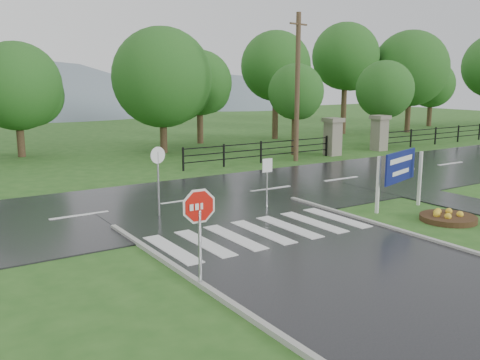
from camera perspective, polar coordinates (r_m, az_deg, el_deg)
ground at (r=12.64m, az=15.90°, el=-11.00°), size 120.00×120.00×0.00m
main_road at (r=20.28m, az=-5.85°, el=-2.32°), size 90.00×8.00×0.04m
walkway at (r=21.49m, az=22.83°, el=-2.38°), size 2.20×11.00×0.04m
crosswalk at (r=16.13m, az=2.38°, el=-5.54°), size 6.50×2.80×0.02m
pillar_west at (r=32.43m, az=9.87°, el=4.67°), size 1.00×1.00×2.24m
pillar_east at (r=35.27m, az=14.66°, el=4.97°), size 1.00×1.00×2.24m
fence_west at (r=29.18m, az=2.25°, el=3.24°), size 9.58×0.08×1.20m
fence_east at (r=43.84m, az=24.18°, el=4.90°), size 20.58×0.08×1.20m
hills at (r=76.35m, az=-22.59°, el=-5.23°), size 102.00×48.00×48.00m
treeline at (r=33.44m, az=-15.42°, el=2.59°), size 83.20×5.20×10.00m
stop_sign at (r=11.73m, az=-4.36°, el=-3.65°), size 1.06×0.11×2.39m
estate_billboard at (r=19.63m, az=16.72°, el=1.09°), size 2.31×0.78×2.08m
flower_bed at (r=18.77m, az=21.33°, el=-3.69°), size 1.80×1.80×0.36m
reg_sign_small at (r=18.99m, az=2.92°, el=0.83°), size 0.40×0.06×1.80m
reg_sign_round at (r=17.83m, az=-8.73°, el=0.68°), size 0.55×0.11×2.39m
utility_pole_east at (r=29.77m, az=6.13°, el=9.82°), size 1.41×0.41×8.03m
entrance_tree_left at (r=32.29m, az=5.99°, el=9.30°), size 3.32×3.32×5.43m
entrance_tree_right at (r=37.57m, az=15.20°, el=9.27°), size 3.87×3.87×5.73m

